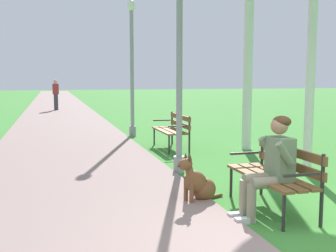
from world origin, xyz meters
name	(u,v)px	position (x,y,z in m)	size (l,w,h in m)	color
paved_path	(58,105)	(-2.09, 24.00, 0.02)	(3.45, 60.00, 0.04)	gray
park_bench_near	(276,171)	(0.30, 1.37, 0.51)	(0.55, 1.50, 0.85)	brown
park_bench_mid	(173,128)	(0.36, 6.17, 0.51)	(0.55, 1.50, 0.85)	brown
person_seated_on_near_bench	(272,163)	(0.10, 1.12, 0.68)	(0.74, 0.49, 1.25)	gray
dog_brown	(199,184)	(-0.53, 1.96, 0.26)	(0.80, 0.44, 0.71)	brown
lamp_post_near	(179,36)	(-0.26, 3.72, 2.43)	(0.24, 0.24, 4.71)	gray
lamp_post_mid	(132,67)	(-0.17, 8.57, 2.04)	(0.24, 0.24, 3.93)	gray
pedestrian_distant	(56,95)	(-2.23, 19.14, 0.84)	(0.32, 0.22, 1.65)	#383842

